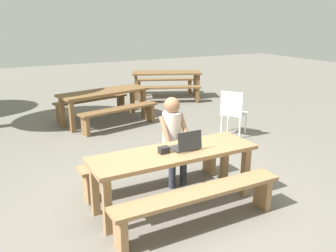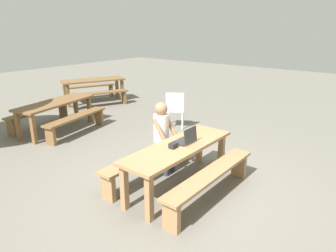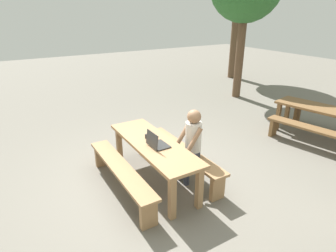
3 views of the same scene
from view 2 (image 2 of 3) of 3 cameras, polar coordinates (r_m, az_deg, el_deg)
ground_plane at (r=5.06m, az=1.93°, el=-11.26°), size 30.00×30.00×0.00m
picnic_table_front at (r=4.79m, az=2.01°, el=-4.84°), size 2.12×0.66×0.73m
bench_near at (r=4.61m, az=7.96°, el=-9.60°), size 2.09×0.30×0.45m
bench_far at (r=5.23m, az=-3.25°, el=-5.93°), size 2.09×0.30×0.45m
laptop at (r=4.83m, az=3.39°, el=-2.43°), size 0.34×0.28×0.26m
small_pouch at (r=4.62m, az=1.01°, el=-3.65°), size 0.13×0.10×0.08m
person_seated at (r=5.27m, az=-0.92°, el=-1.20°), size 0.37×0.39×1.26m
plastic_chair at (r=7.70m, az=1.33°, el=3.22°), size 0.61×0.61×0.93m
picnic_table_mid at (r=7.96m, az=-20.12°, el=3.48°), size 2.14×1.09×0.72m
bench_mid_south at (r=7.61m, az=-16.64°, el=1.04°), size 1.86×0.68×0.45m
bench_mid_north at (r=8.48m, az=-22.84°, el=2.09°), size 1.86×0.68×0.45m
picnic_table_rear at (r=10.60m, az=-13.66°, el=7.77°), size 2.12×1.43×0.78m
bench_rear_south at (r=10.04m, az=-12.49°, el=5.50°), size 1.78×0.97×0.47m
bench_rear_north at (r=11.28m, az=-14.47°, el=6.73°), size 1.78×0.97×0.47m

